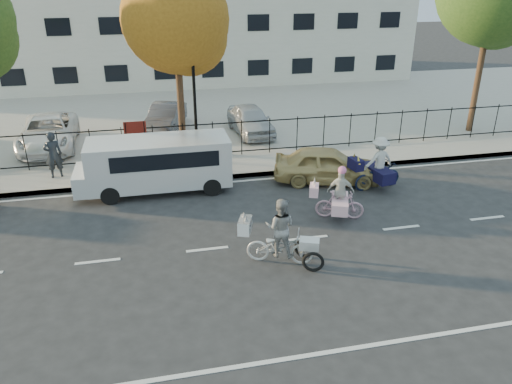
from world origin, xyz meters
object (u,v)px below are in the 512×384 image
object	(u,v)px
lamppost	(194,88)
lot_car_c	(166,117)
white_van	(157,163)
gold_sedan	(327,165)
lot_car_d	(250,120)
unicorn_bike	(339,199)
bull_bike	(378,168)
lot_car_b	(48,132)
zebra_trike	(280,239)
pedestrian	(53,155)

from	to	relation	value
lamppost	lot_car_c	bearing A→B (deg)	102.02
white_van	lamppost	bearing A→B (deg)	54.32
gold_sedan	lot_car_c	world-z (taller)	lot_car_c
lamppost	lot_car_d	size ratio (longest dim) A/B	1.11
unicorn_bike	bull_bike	xyz separation A→B (m)	(2.20, 1.94, 0.12)
unicorn_bike	lot_car_d	xyz separation A→B (m)	(-0.97, 8.95, 0.16)
unicorn_bike	bull_bike	size ratio (longest dim) A/B	0.84
lot_car_b	lot_car_c	world-z (taller)	lot_car_b
bull_bike	gold_sedan	distance (m)	1.82
zebra_trike	pedestrian	xyz separation A→B (m)	(-6.69, 7.34, 0.30)
lamppost	lot_car_b	bearing A→B (deg)	152.72
lot_car_c	white_van	bearing A→B (deg)	-78.69
white_van	gold_sedan	world-z (taller)	white_van
white_van	gold_sedan	distance (m)	6.20
lamppost	bull_bike	world-z (taller)	lamppost
lot_car_d	white_van	bearing A→B (deg)	-134.28
lamppost	bull_bike	xyz separation A→B (m)	(6.04, -3.80, -2.34)
unicorn_bike	lot_car_c	world-z (taller)	unicorn_bike
unicorn_bike	white_van	world-z (taller)	white_van
lot_car_d	gold_sedan	bearing A→B (deg)	-79.75
zebra_trike	lot_car_c	xyz separation A→B (m)	(-2.34, 12.57, 0.05)
white_van	pedestrian	size ratio (longest dim) A/B	3.05
bull_bike	lot_car_c	bearing A→B (deg)	29.92
gold_sedan	lot_car_d	size ratio (longest dim) A/B	1.01
gold_sedan	lot_car_d	xyz separation A→B (m)	(-1.63, 6.05, 0.15)
unicorn_bike	lot_car_b	size ratio (longest dim) A/B	0.37
unicorn_bike	lamppost	bearing A→B (deg)	54.87
unicorn_bike	white_van	size ratio (longest dim) A/B	0.33
lamppost	pedestrian	bearing A→B (deg)	-174.23
gold_sedan	white_van	bearing A→B (deg)	101.39
pedestrian	lot_car_b	bearing A→B (deg)	-91.77
zebra_trike	bull_bike	world-z (taller)	bull_bike
bull_bike	lot_car_b	size ratio (longest dim) A/B	0.44
lamppost	white_van	xyz separation A→B (m)	(-1.67, -2.30, -2.06)
lot_car_b	lot_car_d	world-z (taller)	lot_car_b
lamppost	lot_car_c	size ratio (longest dim) A/B	1.14
lamppost	gold_sedan	world-z (taller)	lamppost
lamppost	unicorn_bike	size ratio (longest dim) A/B	2.43
zebra_trike	unicorn_bike	xyz separation A→B (m)	(2.50, 2.15, -0.07)
bull_bike	white_van	size ratio (longest dim) A/B	0.40
zebra_trike	lot_car_b	size ratio (longest dim) A/B	0.44
lot_car_c	lot_car_d	size ratio (longest dim) A/B	0.97
bull_bike	gold_sedan	size ratio (longest dim) A/B	0.55
lamppost	lot_car_b	distance (m)	7.24
bull_bike	pedestrian	size ratio (longest dim) A/B	1.21
lot_car_b	pedestrian	bearing A→B (deg)	-80.50
zebra_trike	bull_bike	xyz separation A→B (m)	(4.70, 4.08, 0.05)
pedestrian	lot_car_d	size ratio (longest dim) A/B	0.45
unicorn_bike	lot_car_c	size ratio (longest dim) A/B	0.47
bull_bike	lot_car_c	xyz separation A→B (m)	(-7.03, 8.49, 0.00)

